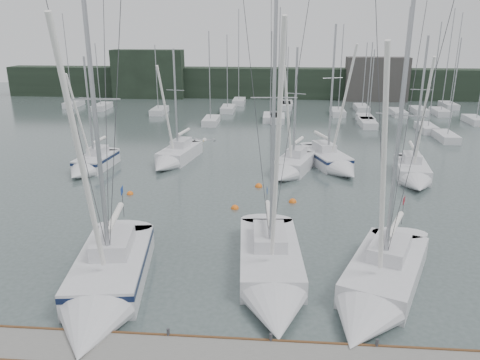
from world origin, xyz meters
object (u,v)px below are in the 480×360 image
sailboat_mid_d (333,162)px  buoy_d (259,187)px  sailboat_near_left (104,288)px  sailboat_mid_a (90,165)px  sailboat_near_right (376,292)px  buoy_b (293,202)px  sailboat_mid_b (173,158)px  sailboat_near_center (272,279)px  sailboat_mid_c (290,168)px  buoy_c (130,194)px  sailboat_mid_e (414,175)px  buoy_a (235,208)px

sailboat_mid_d → buoy_d: bearing=-158.6°
sailboat_near_left → sailboat_mid_a: (-8.25, 19.14, -0.09)m
sailboat_near_right → buoy_b: sailboat_near_right is taller
sailboat_near_left → sailboat_mid_b: size_ratio=1.40×
sailboat_near_center → sailboat_mid_c: size_ratio=1.36×
sailboat_near_right → buoy_c: (-15.38, 13.03, -0.56)m
sailboat_near_right → sailboat_mid_d: size_ratio=1.09×
sailboat_near_left → sailboat_near_center: bearing=4.1°
sailboat_near_center → buoy_c: 16.31m
sailboat_mid_c → buoy_d: size_ratio=19.45×
sailboat_mid_c → sailboat_near_left: bearing=-94.9°
sailboat_mid_b → sailboat_mid_e: bearing=1.1°
sailboat_mid_c → sailboat_mid_b: bearing=-174.0°
sailboat_mid_a → sailboat_near_left: bearing=-61.1°
sailboat_mid_d → sailboat_mid_e: bearing=-46.1°
sailboat_near_center → buoy_a: bearing=100.8°
sailboat_near_left → sailboat_mid_c: 21.49m
sailboat_mid_d → sailboat_mid_c: bearing=-170.7°
buoy_b → buoy_c: bearing=176.8°
sailboat_near_center → sailboat_mid_a: sailboat_near_center is taller
sailboat_near_center → sailboat_mid_e: bearing=52.8°
sailboat_mid_b → buoy_c: sailboat_mid_b is taller
sailboat_near_center → buoy_d: sailboat_near_center is taller
sailboat_near_center → buoy_c: bearing=126.9°
sailboat_near_center → sailboat_mid_c: (1.17, 18.01, 0.05)m
sailboat_mid_c → buoy_d: (-2.45, -3.27, -0.57)m
sailboat_mid_d → buoy_b: (-3.69, -8.44, -0.59)m
sailboat_near_right → sailboat_mid_a: (-20.44, 18.25, 0.00)m
buoy_a → buoy_d: buoy_d is taller
sailboat_near_left → sailboat_mid_d: size_ratio=1.18×
sailboat_near_center → sailboat_mid_b: sailboat_near_center is taller
sailboat_near_center → buoy_a: 10.45m
sailboat_near_center → sailboat_mid_d: bearing=71.9°
sailboat_near_right → buoy_d: 16.59m
sailboat_mid_a → sailboat_near_center: bearing=-42.4°
sailboat_mid_b → buoy_d: bearing=-24.7°
buoy_a → buoy_d: 4.87m
sailboat_mid_b → buoy_d: sailboat_mid_b is taller
sailboat_mid_e → buoy_b: (-9.73, -5.36, -0.56)m
sailboat_near_center → sailboat_mid_d: 20.66m
sailboat_mid_a → sailboat_mid_b: bearing=29.4°
buoy_b → buoy_d: 4.03m
sailboat_mid_e → sailboat_mid_d: bearing=160.2°
sailboat_near_left → buoy_a: sailboat_near_left is taller
buoy_a → buoy_b: bearing=21.1°
sailboat_near_right → sailboat_mid_d: bearing=112.4°
sailboat_near_left → buoy_c: size_ratio=31.19×
sailboat_near_center → sailboat_near_right: size_ratio=1.07×
sailboat_mid_a → sailboat_mid_c: 16.96m
sailboat_mid_a → sailboat_mid_d: 20.90m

